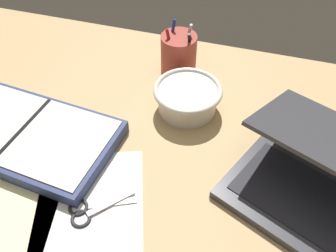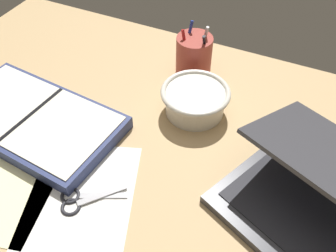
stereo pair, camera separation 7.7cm
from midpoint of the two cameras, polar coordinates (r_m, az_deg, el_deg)
name	(u,v)px [view 2 (the right image)]	position (r cm, az deg, el deg)	size (l,w,h in cm)	color
desk_top	(143,172)	(78.98, -1.08, -7.23)	(140.00, 100.00, 2.00)	tan
laptop	(317,204)	(74.35, 24.62, -10.90)	(40.79, 38.57, 14.89)	#38383D
bowl	(195,100)	(87.92, 6.66, 3.88)	(16.25, 16.25, 6.61)	silver
pen_cup	(194,55)	(98.68, 6.23, 10.56)	(9.29, 9.29, 13.77)	#9E382D
planner	(33,120)	(89.58, -17.63, 0.80)	(42.02, 26.01, 3.56)	navy
scissors	(79,200)	(74.78, -10.60, -11.18)	(12.34, 10.84, 0.80)	#B7B7BC
paper_sheet_front	(80,200)	(75.06, -10.36, -11.16)	(20.31, 27.94, 0.16)	white
paper_sheet_beside_planner	(12,187)	(80.26, -20.16, -8.93)	(16.29, 24.24, 0.16)	#F4EFB2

